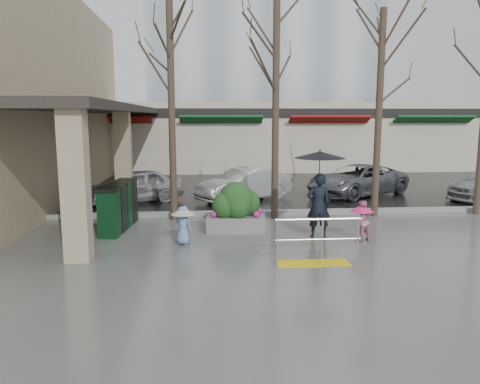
{
  "coord_description": "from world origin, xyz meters",
  "views": [
    {
      "loc": [
        -1.13,
        -10.96,
        3.21
      ],
      "look_at": [
        -0.14,
        0.79,
        1.3
      ],
      "focal_mm": 35.0,
      "sensor_mm": 36.0,
      "label": 1
    }
  ],
  "objects": [
    {
      "name": "curb",
      "position": [
        0.0,
        4.0,
        0.07
      ],
      "size": [
        120.0,
        0.3,
        0.15
      ],
      "primitive_type": "cube",
      "color": "gray",
      "rests_on": "ground"
    },
    {
      "name": "pillar_back",
      "position": [
        -3.9,
        6.0,
        1.75
      ],
      "size": [
        0.55,
        0.55,
        3.5
      ],
      "primitive_type": "cube",
      "color": "tan",
      "rests_on": "ground"
    },
    {
      "name": "handrail",
      "position": [
        1.36,
        -1.2,
        0.38
      ],
      "size": [
        1.9,
        0.5,
        1.03
      ],
      "color": "yellow",
      "rests_on": "ground"
    },
    {
      "name": "child_pink",
      "position": [
        3.0,
        0.58,
        0.61
      ],
      "size": [
        0.64,
        0.61,
        1.07
      ],
      "rotation": [
        0.0,
        0.0,
        3.58
      ],
      "color": "#CE7E9F",
      "rests_on": "ground"
    },
    {
      "name": "tree_west",
      "position": [
        -2.0,
        3.6,
        5.08
      ],
      "size": [
        3.2,
        3.2,
        6.8
      ],
      "color": "#382B21",
      "rests_on": "ground"
    },
    {
      "name": "car_c",
      "position": [
        5.24,
        7.53,
        0.63
      ],
      "size": [
        4.97,
        4.11,
        1.26
      ],
      "primitive_type": "imported",
      "rotation": [
        0.0,
        0.0,
        -1.04
      ],
      "color": "slate",
      "rests_on": "ground"
    },
    {
      "name": "street_asphalt",
      "position": [
        0.0,
        22.0,
        0.01
      ],
      "size": [
        120.0,
        36.0,
        0.01
      ],
      "primitive_type": "cube",
      "color": "black",
      "rests_on": "ground"
    },
    {
      "name": "office_tower",
      "position": [
        4.0,
        30.0,
        12.5
      ],
      "size": [
        18.0,
        12.0,
        25.0
      ],
      "primitive_type": "cube",
      "color": "#8C99A8",
      "rests_on": "ground"
    },
    {
      "name": "car_a",
      "position": [
        -3.67,
        6.66,
        0.63
      ],
      "size": [
        3.98,
        2.92,
        1.26
      ],
      "primitive_type": "imported",
      "rotation": [
        0.0,
        0.0,
        -1.13
      ],
      "color": "#A8A8AC",
      "rests_on": "ground"
    },
    {
      "name": "storefront_row",
      "position": [
        2.0,
        17.97,
        2.01
      ],
      "size": [
        34.0,
        6.74,
        4.0
      ],
      "color": "beige",
      "rests_on": "ground"
    },
    {
      "name": "child_blue",
      "position": [
        -1.6,
        0.63,
        0.61
      ],
      "size": [
        0.62,
        0.62,
        1.0
      ],
      "rotation": [
        0.0,
        0.0,
        2.59
      ],
      "color": "#7092C8",
      "rests_on": "ground"
    },
    {
      "name": "ground",
      "position": [
        0.0,
        0.0,
        0.0
      ],
      "size": [
        120.0,
        120.0,
        0.0
      ],
      "primitive_type": "plane",
      "color": "#51514F",
      "rests_on": "ground"
    },
    {
      "name": "canopy_slab",
      "position": [
        -4.8,
        8.0,
        3.62
      ],
      "size": [
        2.8,
        18.0,
        0.25
      ],
      "primitive_type": "cube",
      "color": "#2D2823",
      "rests_on": "pillar_front"
    },
    {
      "name": "tree_mideast",
      "position": [
        4.5,
        3.6,
        4.86
      ],
      "size": [
        3.2,
        3.2,
        6.5
      ],
      "color": "#382B21",
      "rests_on": "ground"
    },
    {
      "name": "car_b",
      "position": [
        0.54,
        6.7,
        0.63
      ],
      "size": [
        3.94,
        3.19,
        1.26
      ],
      "primitive_type": "imported",
      "rotation": [
        0.0,
        0.0,
        -1.0
      ],
      "color": "silver",
      "rests_on": "ground"
    },
    {
      "name": "woman",
      "position": [
        1.97,
        1.04,
        1.44
      ],
      "size": [
        1.37,
        1.37,
        2.36
      ],
      "rotation": [
        0.0,
        0.0,
        3.09
      ],
      "color": "black",
      "rests_on": "ground"
    },
    {
      "name": "news_boxes",
      "position": [
        -3.5,
        2.45,
        0.67
      ],
      "size": [
        0.8,
        2.43,
        1.34
      ],
      "rotation": [
        0.0,
        0.0,
        -0.11
      ],
      "color": "#0C3518",
      "rests_on": "ground"
    },
    {
      "name": "tree_midwest",
      "position": [
        1.2,
        3.6,
        5.23
      ],
      "size": [
        3.2,
        3.2,
        7.0
      ],
      "color": "#382B21",
      "rests_on": "ground"
    },
    {
      "name": "pillar_front",
      "position": [
        -3.9,
        -0.5,
        1.75
      ],
      "size": [
        0.55,
        0.55,
        3.5
      ],
      "primitive_type": "cube",
      "color": "tan",
      "rests_on": "ground"
    },
    {
      "name": "planter",
      "position": [
        -0.16,
        1.86,
        0.68
      ],
      "size": [
        1.7,
        1.0,
        1.42
      ],
      "rotation": [
        0.0,
        0.0,
        -0.1
      ],
      "color": "slate",
      "rests_on": "ground"
    }
  ]
}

